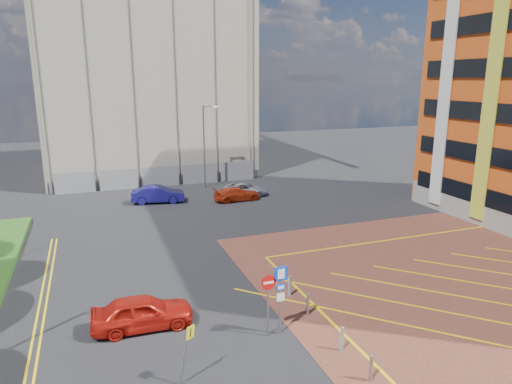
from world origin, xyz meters
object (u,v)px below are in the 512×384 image
warning_sign (187,347)px  car_red_left (142,312)px  car_red_back (237,194)px  car_silver_back (245,189)px  car_blue_back (158,194)px  sign_cluster (276,292)px  lamp_back (205,144)px

warning_sign → car_red_left: warning_sign is taller
car_red_back → car_silver_back: (1.30, 1.51, -0.02)m
car_blue_back → car_red_back: 6.82m
sign_cluster → car_blue_back: sign_cluster is taller
car_silver_back → lamp_back: bearing=51.2°
car_red_back → sign_cluster: bearing=164.0°
car_red_back → car_blue_back: bearing=73.2°
car_red_back → lamp_back: bearing=10.7°
sign_cluster → car_blue_back: (-1.48, 22.94, -1.21)m
lamp_back → car_red_left: bearing=-110.1°
car_red_left → car_red_back: size_ratio=1.05×
sign_cluster → car_red_back: bearing=76.4°
car_red_left → sign_cluster: bearing=-113.5°
lamp_back → car_red_left: (-8.96, -24.51, -3.63)m
sign_cluster → car_silver_back: 23.69m
lamp_back → car_silver_back: (2.65, -4.26, -3.79)m
sign_cluster → warning_sign: sign_cluster is taller
car_blue_back → sign_cluster: bearing=-166.1°
lamp_back → car_red_back: size_ratio=1.96×
car_red_left → car_silver_back: 23.34m
warning_sign → car_silver_back: (10.56, 24.60, -0.86)m
warning_sign → car_blue_back: bearing=83.9°
warning_sign → car_blue_back: (2.65, 24.79, -0.69)m
lamp_back → car_blue_back: size_ratio=1.78×
lamp_back → warning_sign: (-7.91, -28.86, -2.93)m
sign_cluster → car_red_left: 5.88m
warning_sign → car_red_back: (9.25, 23.09, -0.84)m
warning_sign → car_blue_back: 24.94m
lamp_back → car_silver_back: 6.29m
car_red_left → car_blue_back: (3.70, 20.43, 0.01)m
car_red_back → warning_sign: bearing=155.7°
lamp_back → car_red_left: lamp_back is taller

